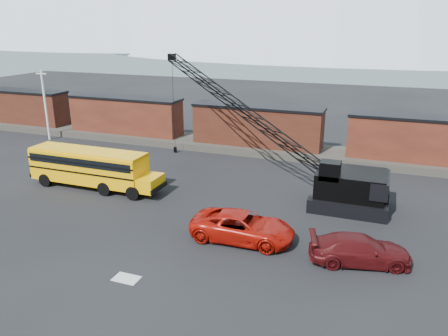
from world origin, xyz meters
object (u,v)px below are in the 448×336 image
(red_pickup, at_px, (243,227))
(crawler_crane, at_px, (240,108))
(maroon_suv, at_px, (360,250))
(school_bus, at_px, (92,167))

(red_pickup, relative_size, crawler_crane, 0.30)
(maroon_suv, height_order, crawler_crane, crawler_crane)
(maroon_suv, distance_m, crawler_crane, 17.28)
(maroon_suv, relative_size, crawler_crane, 0.26)
(school_bus, height_order, red_pickup, school_bus)
(school_bus, relative_size, crawler_crane, 0.54)
(school_bus, xyz_separation_m, red_pickup, (14.38, -4.36, -0.90))
(school_bus, height_order, crawler_crane, crawler_crane)
(school_bus, xyz_separation_m, crawler_crane, (10.18, 7.36, 4.24))
(crawler_crane, bearing_deg, school_bus, -144.12)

